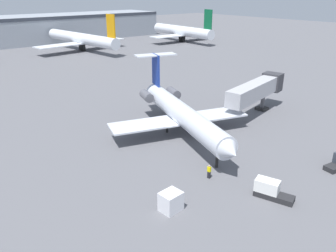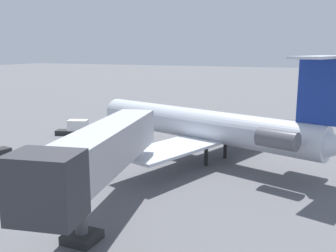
# 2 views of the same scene
# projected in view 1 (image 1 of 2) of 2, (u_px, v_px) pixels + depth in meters

# --- Properties ---
(ground_plane) EXTENTS (400.00, 400.00, 0.10)m
(ground_plane) POSITION_uv_depth(u_px,v_px,m) (173.00, 139.00, 48.87)
(ground_plane) COLOR #5B5B60
(regional_jet) EXTENTS (21.11, 28.02, 10.07)m
(regional_jet) POSITION_uv_depth(u_px,v_px,m) (181.00, 112.00, 49.20)
(regional_jet) COLOR silver
(regional_jet) RESTS_ON ground_plane
(jet_bridge) EXTENTS (16.29, 6.04, 6.04)m
(jet_bridge) POSITION_uv_depth(u_px,v_px,m) (258.00, 89.00, 57.18)
(jet_bridge) COLOR #ADADB2
(jet_bridge) RESTS_ON ground_plane
(ground_crew_marshaller) EXTENTS (0.33, 0.44, 1.69)m
(ground_crew_marshaller) POSITION_uv_depth(u_px,v_px,m) (209.00, 171.00, 38.32)
(ground_crew_marshaller) COLOR black
(ground_crew_marshaller) RESTS_ON ground_plane
(baggage_tug_trailing) EXTENTS (2.61, 4.24, 1.90)m
(baggage_tug_trailing) POSITION_uv_depth(u_px,v_px,m) (270.00, 190.00, 34.80)
(baggage_tug_trailing) COLOR #262628
(baggage_tug_trailing) RESTS_ON ground_plane
(cargo_container_uld) EXTENTS (2.13, 1.85, 1.96)m
(cargo_container_uld) POSITION_uv_depth(u_px,v_px,m) (171.00, 201.00, 32.70)
(cargo_container_uld) COLOR silver
(cargo_container_uld) RESTS_ON ground_plane
(parked_airliner_centre) EXTENTS (33.19, 39.15, 13.08)m
(parked_airliner_centre) POSITION_uv_depth(u_px,v_px,m) (82.00, 39.00, 116.62)
(parked_airliner_centre) COLOR silver
(parked_airliner_centre) RESTS_ON ground_plane
(parked_airliner_east_mid) EXTENTS (28.45, 33.75, 13.24)m
(parked_airliner_east_mid) POSITION_uv_depth(u_px,v_px,m) (182.00, 31.00, 137.08)
(parked_airliner_east_mid) COLOR silver
(parked_airliner_east_mid) RESTS_ON ground_plane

